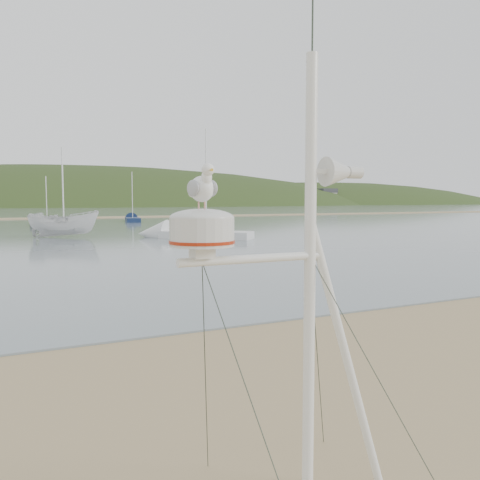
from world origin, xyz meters
name	(u,v)px	position (x,y,z in m)	size (l,w,h in m)	color
ground	(106,447)	(0.00, 0.00, 0.00)	(560.00, 560.00, 0.00)	#917A53
hill_ridge	(38,250)	(18.52, 235.00, -19.70)	(620.00, 180.00, 80.00)	#223315
far_cottages	(0,196)	(3.00, 196.00, 4.00)	(294.40, 6.30, 8.00)	beige
mast_rig	(306,386)	(1.26, -1.96, 1.13)	(2.08, 2.22, 4.69)	white
boat_white	(63,203)	(3.73, 32.18, 2.46)	(1.82, 1.87, 4.84)	silver
sailboat_dark_mid	(54,222)	(5.12, 51.05, 0.30)	(4.29, 5.10, 5.42)	black
sailboat_white_near	(175,234)	(10.48, 27.97, 0.30)	(7.42, 7.02, 8.13)	silver
sailboat_blue_far	(132,219)	(14.73, 56.13, 0.30)	(2.78, 6.68, 6.47)	#142447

